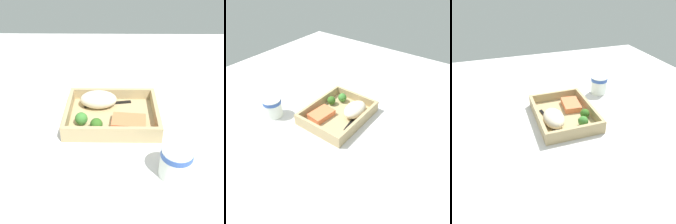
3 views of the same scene
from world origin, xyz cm
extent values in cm
cube|color=silver|center=(0.00, 0.00, -1.00)|extent=(160.00, 160.00, 2.00)
cube|color=tan|center=(0.00, 0.00, 0.60)|extent=(27.66, 21.80, 1.20)
cube|color=tan|center=(0.00, -10.30, 3.01)|extent=(27.66, 1.20, 3.63)
cube|color=tan|center=(0.00, 10.30, 3.01)|extent=(27.66, 1.20, 3.63)
cube|color=tan|center=(-13.23, 0.00, 3.01)|extent=(1.20, 19.40, 3.63)
cube|color=tan|center=(13.23, 0.00, 3.01)|extent=(1.20, 19.40, 3.63)
cube|color=#EA7546|center=(-4.91, 4.67, 2.35)|extent=(10.34, 7.45, 2.30)
ellipsoid|color=beige|center=(4.36, -5.34, 3.81)|extent=(11.60, 7.41, 5.21)
cylinder|color=#83A560|center=(8.82, 4.29, 1.75)|extent=(1.41, 1.41, 1.10)
sphere|color=#3C7D31|center=(8.82, 4.29, 3.32)|extent=(3.71, 3.71, 3.71)
cylinder|color=#86AE61|center=(4.30, 6.84, 1.74)|extent=(1.35, 1.35, 1.08)
sphere|color=#33641F|center=(4.30, 6.84, 3.26)|extent=(3.56, 3.56, 3.56)
cube|color=black|center=(-0.41, -6.91, 1.42)|extent=(12.42, 3.03, 0.44)
cube|color=black|center=(7.39, -5.67, 1.42)|extent=(3.70, 2.71, 0.44)
cylinder|color=white|center=(-14.93, 22.03, 3.99)|extent=(7.21, 7.21, 7.98)
cylinder|color=#3356A8|center=(-14.93, 22.03, 6.86)|extent=(7.43, 7.43, 1.44)
cube|color=white|center=(-25.73, -3.36, 0.12)|extent=(11.54, 13.62, 0.24)
camera|label=1|loc=(-0.81, 64.92, 48.26)|focal=42.00mm
camera|label=2|loc=(-55.88, -42.38, 56.93)|focal=35.00mm
camera|label=3|loc=(66.96, -22.44, 48.39)|focal=35.00mm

